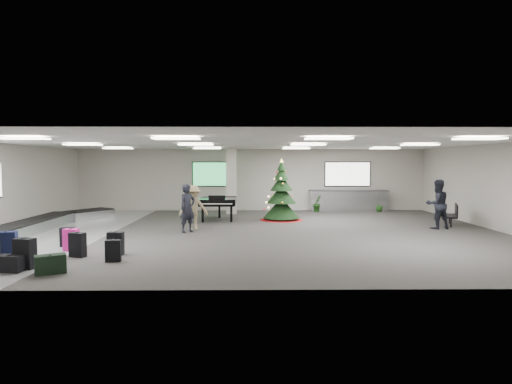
{
  "coord_description": "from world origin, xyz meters",
  "views": [
    {
      "loc": [
        -0.04,
        -15.28,
        2.52
      ],
      "look_at": [
        0.15,
        1.0,
        1.38
      ],
      "focal_mm": 30.0,
      "sensor_mm": 36.0,
      "label": 1
    }
  ],
  "objects_px": {
    "service_counter": "(348,200)",
    "traveler_bench": "(437,204)",
    "potted_plant_right": "(379,204)",
    "potted_plant_left": "(317,204)",
    "baggage_carousel": "(32,227)",
    "christmas_tree": "(281,199)",
    "bench": "(453,213)",
    "pink_suitcase": "(71,240)",
    "traveler_b": "(193,208)",
    "traveler_a": "(188,208)",
    "grand_piano": "(218,202)"
  },
  "relations": [
    {
      "from": "service_counter",
      "to": "traveler_bench",
      "type": "xyz_separation_m",
      "value": [
        1.99,
        -5.97,
        0.39
      ]
    },
    {
      "from": "potted_plant_right",
      "to": "traveler_bench",
      "type": "bearing_deg",
      "value": -85.18
    },
    {
      "from": "potted_plant_left",
      "to": "baggage_carousel",
      "type": "bearing_deg",
      "value": -150.33
    },
    {
      "from": "baggage_carousel",
      "to": "potted_plant_right",
      "type": "bearing_deg",
      "value": 24.33
    },
    {
      "from": "service_counter",
      "to": "christmas_tree",
      "type": "xyz_separation_m",
      "value": [
        -3.72,
        -3.4,
        0.37
      ]
    },
    {
      "from": "service_counter",
      "to": "bench",
      "type": "distance_m",
      "value": 5.93
    },
    {
      "from": "christmas_tree",
      "to": "potted_plant_left",
      "type": "distance_m",
      "value": 3.7
    },
    {
      "from": "baggage_carousel",
      "to": "service_counter",
      "type": "xyz_separation_m",
      "value": [
        12.84,
        6.73,
        0.33
      ]
    },
    {
      "from": "service_counter",
      "to": "pink_suitcase",
      "type": "xyz_separation_m",
      "value": [
        -10.15,
        -9.87,
        -0.23
      ]
    },
    {
      "from": "christmas_tree",
      "to": "traveler_b",
      "type": "bearing_deg",
      "value": -142.39
    },
    {
      "from": "traveler_a",
      "to": "traveler_b",
      "type": "bearing_deg",
      "value": 33.78
    },
    {
      "from": "baggage_carousel",
      "to": "pink_suitcase",
      "type": "distance_m",
      "value": 4.13
    },
    {
      "from": "grand_piano",
      "to": "potted_plant_left",
      "type": "bearing_deg",
      "value": 32.59
    },
    {
      "from": "service_counter",
      "to": "bench",
      "type": "height_order",
      "value": "service_counter"
    },
    {
      "from": "traveler_b",
      "to": "potted_plant_left",
      "type": "xyz_separation_m",
      "value": [
        5.53,
        5.72,
        -0.41
      ]
    },
    {
      "from": "pink_suitcase",
      "to": "traveler_b",
      "type": "height_order",
      "value": "traveler_b"
    },
    {
      "from": "traveler_a",
      "to": "potted_plant_right",
      "type": "relative_size",
      "value": 2.37
    },
    {
      "from": "potted_plant_left",
      "to": "service_counter",
      "type": "bearing_deg",
      "value": 12.35
    },
    {
      "from": "bench",
      "to": "traveler_a",
      "type": "height_order",
      "value": "traveler_a"
    },
    {
      "from": "potted_plant_right",
      "to": "baggage_carousel",
      "type": "bearing_deg",
      "value": -155.67
    },
    {
      "from": "baggage_carousel",
      "to": "traveler_bench",
      "type": "xyz_separation_m",
      "value": [
        14.83,
        0.76,
        0.72
      ]
    },
    {
      "from": "baggage_carousel",
      "to": "bench",
      "type": "height_order",
      "value": "bench"
    },
    {
      "from": "traveler_a",
      "to": "potted_plant_left",
      "type": "bearing_deg",
      "value": 3.67
    },
    {
      "from": "traveler_bench",
      "to": "pink_suitcase",
      "type": "bearing_deg",
      "value": 7.6
    },
    {
      "from": "potted_plant_left",
      "to": "potted_plant_right",
      "type": "xyz_separation_m",
      "value": [
        3.17,
        0.12,
        -0.05
      ]
    },
    {
      "from": "grand_piano",
      "to": "traveler_b",
      "type": "relative_size",
      "value": 1.19
    },
    {
      "from": "bench",
      "to": "potted_plant_left",
      "type": "bearing_deg",
      "value": 156.86
    },
    {
      "from": "christmas_tree",
      "to": "traveler_a",
      "type": "bearing_deg",
      "value": -137.71
    },
    {
      "from": "christmas_tree",
      "to": "potted_plant_right",
      "type": "bearing_deg",
      "value": 31.16
    },
    {
      "from": "service_counter",
      "to": "bench",
      "type": "relative_size",
      "value": 2.84
    },
    {
      "from": "service_counter",
      "to": "christmas_tree",
      "type": "height_order",
      "value": "christmas_tree"
    },
    {
      "from": "grand_piano",
      "to": "traveler_b",
      "type": "xyz_separation_m",
      "value": [
        -0.72,
        -2.64,
        0.02
      ]
    },
    {
      "from": "christmas_tree",
      "to": "bench",
      "type": "bearing_deg",
      "value": -14.2
    },
    {
      "from": "traveler_b",
      "to": "potted_plant_left",
      "type": "relative_size",
      "value": 1.97
    },
    {
      "from": "traveler_b",
      "to": "potted_plant_right",
      "type": "relative_size",
      "value": 2.26
    },
    {
      "from": "christmas_tree",
      "to": "traveler_b",
      "type": "relative_size",
      "value": 1.62
    },
    {
      "from": "pink_suitcase",
      "to": "potted_plant_left",
      "type": "xyz_separation_m",
      "value": [
        8.49,
        9.51,
        0.11
      ]
    },
    {
      "from": "grand_piano",
      "to": "traveler_bench",
      "type": "bearing_deg",
      "value": -16.68
    },
    {
      "from": "traveler_bench",
      "to": "potted_plant_right",
      "type": "bearing_deg",
      "value": -95.38
    },
    {
      "from": "bench",
      "to": "traveler_b",
      "type": "xyz_separation_m",
      "value": [
        -10.2,
        -0.98,
        0.35
      ]
    },
    {
      "from": "traveler_a",
      "to": "potted_plant_left",
      "type": "relative_size",
      "value": 2.07
    },
    {
      "from": "pink_suitcase",
      "to": "bench",
      "type": "distance_m",
      "value": 14.0
    },
    {
      "from": "christmas_tree",
      "to": "service_counter",
      "type": "bearing_deg",
      "value": 42.49
    },
    {
      "from": "traveler_bench",
      "to": "potted_plant_right",
      "type": "xyz_separation_m",
      "value": [
        -0.48,
        5.73,
        -0.57
      ]
    },
    {
      "from": "bench",
      "to": "traveler_bench",
      "type": "height_order",
      "value": "traveler_bench"
    },
    {
      "from": "traveler_a",
      "to": "potted_plant_left",
      "type": "distance_m",
      "value": 8.49
    },
    {
      "from": "traveler_a",
      "to": "traveler_bench",
      "type": "relative_size",
      "value": 0.93
    },
    {
      "from": "traveler_b",
      "to": "potted_plant_left",
      "type": "bearing_deg",
      "value": 34.61
    },
    {
      "from": "traveler_b",
      "to": "bench",
      "type": "bearing_deg",
      "value": -5.89
    },
    {
      "from": "traveler_a",
      "to": "potted_plant_right",
      "type": "xyz_separation_m",
      "value": [
        8.83,
        6.43,
        -0.5
      ]
    }
  ]
}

